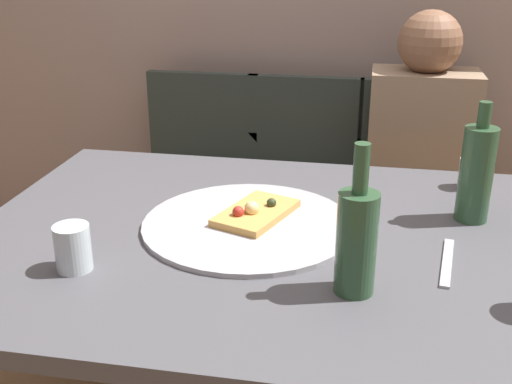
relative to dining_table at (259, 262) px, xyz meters
name	(u,v)px	position (x,y,z in m)	size (l,w,h in m)	color
dining_table	(259,262)	(0.00, 0.00, 0.00)	(1.36, 1.05, 0.74)	#4C4C51
pizza_tray	(248,224)	(-0.03, 0.03, 0.08)	(0.51, 0.51, 0.01)	#ADADB2
pizza_slice_last	(256,212)	(-0.02, 0.07, 0.10)	(0.20, 0.25, 0.05)	tan
wine_bottle	(357,239)	(0.23, -0.22, 0.19)	(0.08, 0.08, 0.30)	#2D5133
beer_bottle	(476,173)	(0.49, 0.17, 0.20)	(0.08, 0.08, 0.29)	#2D5133
tumbler_near	(73,248)	(-0.35, -0.24, 0.12)	(0.07, 0.07, 0.10)	silver
wine_glass	(470,173)	(0.52, 0.40, 0.12)	(0.06, 0.06, 0.08)	beige
table_knife	(447,262)	(0.42, -0.07, 0.08)	(0.22, 0.02, 0.01)	#B7B7BC
chair_left	(197,177)	(-0.41, 0.92, -0.15)	(0.44, 0.44, 0.90)	#2D3833
chair_middle	(299,184)	(-0.01, 0.92, -0.15)	(0.44, 0.44, 0.90)	#2D3833
chair_right	(414,191)	(0.41, 0.92, -0.15)	(0.44, 0.44, 0.90)	#2D3833
guest_in_sweater	(419,172)	(0.41, 0.77, -0.02)	(0.36, 0.56, 1.17)	#937A60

